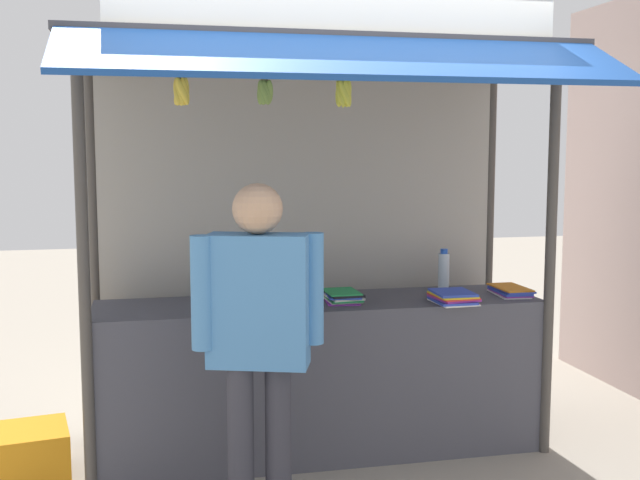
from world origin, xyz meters
The scene contains 15 objects.
ground_plane centered at (0.00, 0.00, 0.00)m, with size 20.00×20.00×0.00m, color #9E9384.
stall_counter centered at (0.00, 0.00, 0.44)m, with size 2.52×0.61×0.88m, color #4C4C56.
stall_structure centered at (0.00, 0.15, 1.62)m, with size 2.72×1.54×2.67m.
water_bottle_back_left centered at (-0.64, 0.03, 0.98)m, with size 0.06×0.06×0.22m.
water_bottle_far_left centered at (0.84, 0.24, 1.00)m, with size 0.07×0.07×0.25m.
water_bottle_rear_center centered at (-0.58, 0.14, 0.98)m, with size 0.06×0.06×0.22m.
magazine_stack_center centered at (0.12, -0.05, 0.91)m, with size 0.21×0.27×0.06m.
magazine_stack_right centered at (1.15, -0.06, 0.91)m, with size 0.20×0.32×0.05m.
magazine_stack_front_left centered at (-0.32, -0.15, 0.92)m, with size 0.27×0.29×0.08m.
magazine_stack_front_right centered at (0.72, -0.22, 0.91)m, with size 0.24×0.29×0.07m.
banana_bunch_inner_left centered at (-0.37, -0.41, 2.02)m, with size 0.09×0.09×0.23m.
banana_bunch_inner_right centered at (-0.77, -0.40, 2.02)m, with size 0.10×0.09×0.24m.
banana_bunch_leftmost centered at (0.03, -0.41, 2.02)m, with size 0.10×0.10×0.24m.
vendor_person centered at (-0.47, -0.82, 0.96)m, with size 0.60×0.33×1.59m.
plastic_crate centered at (-1.59, -0.07, 0.14)m, with size 0.40×0.40×0.28m, color orange.
Camera 1 is at (-0.95, -4.25, 1.74)m, focal length 43.70 mm.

